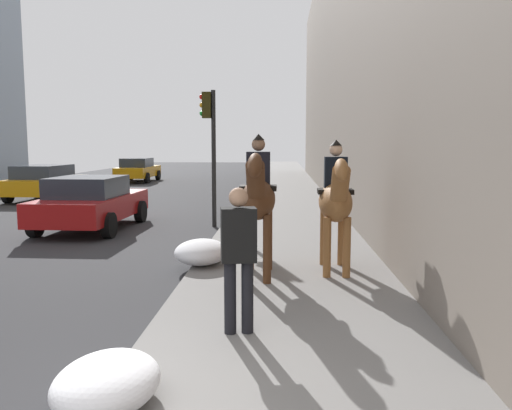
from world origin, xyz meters
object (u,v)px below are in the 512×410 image
object	(u,v)px
car_mid_lane	(138,170)
car_near_lane	(46,181)
traffic_light_near_curb	(210,136)
pedestrian_greeting	(239,251)
car_far_lane	(91,202)
mounted_horse_near	(258,197)
mounted_horse_far	(336,200)

from	to	relation	value
car_mid_lane	car_near_lane	bearing A→B (deg)	174.37
car_mid_lane	traffic_light_near_curb	world-z (taller)	traffic_light_near_curb
pedestrian_greeting	car_far_lane	world-z (taller)	pedestrian_greeting
mounted_horse_near	traffic_light_near_curb	distance (m)	6.17
mounted_horse_near	car_mid_lane	world-z (taller)	mounted_horse_near
car_near_lane	car_mid_lane	world-z (taller)	same
car_far_lane	mounted_horse_near	bearing A→B (deg)	-136.51
mounted_horse_near	car_near_lane	xyz separation A→B (m)	(12.49, 9.30, -0.68)
car_near_lane	car_far_lane	xyz separation A→B (m)	(-7.21, -4.56, -0.02)
car_mid_lane	car_far_lane	distance (m)	17.79
mounted_horse_far	car_near_lane	size ratio (longest dim) A/B	0.52
pedestrian_greeting	traffic_light_near_curb	bearing A→B (deg)	0.47
mounted_horse_near	car_far_lane	distance (m)	7.13
mounted_horse_near	mounted_horse_far	world-z (taller)	mounted_horse_near
mounted_horse_far	traffic_light_near_curb	xyz separation A→B (m)	(5.44, 2.87, 1.15)
car_mid_lane	traffic_light_near_curb	xyz separation A→B (m)	(-16.84, -6.73, 1.78)
pedestrian_greeting	car_mid_lane	bearing A→B (deg)	8.58
mounted_horse_near	mounted_horse_far	xyz separation A→B (m)	(0.43, -1.30, -0.08)
pedestrian_greeting	traffic_light_near_curb	size ratio (longest dim) A/B	0.45
car_mid_lane	car_far_lane	world-z (taller)	same
pedestrian_greeting	mounted_horse_far	bearing A→B (deg)	-34.73
car_near_lane	traffic_light_near_curb	size ratio (longest dim) A/B	1.16
mounted_horse_far	traffic_light_near_curb	world-z (taller)	traffic_light_near_curb
mounted_horse_far	traffic_light_near_curb	distance (m)	6.26
mounted_horse_near	car_near_lane	size ratio (longest dim) A/B	0.54
mounted_horse_near	pedestrian_greeting	xyz separation A→B (m)	(-2.55, 0.11, -0.35)
car_near_lane	car_far_lane	distance (m)	8.53
pedestrian_greeting	car_far_lane	xyz separation A→B (m)	(7.83, 4.64, -0.35)
mounted_horse_far	pedestrian_greeting	xyz separation A→B (m)	(-2.97, 1.41, -0.27)
car_near_lane	traffic_light_near_curb	bearing A→B (deg)	-128.89
car_near_lane	mounted_horse_far	bearing A→B (deg)	-137.00
car_mid_lane	traffic_light_near_curb	bearing A→B (deg)	-158.27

